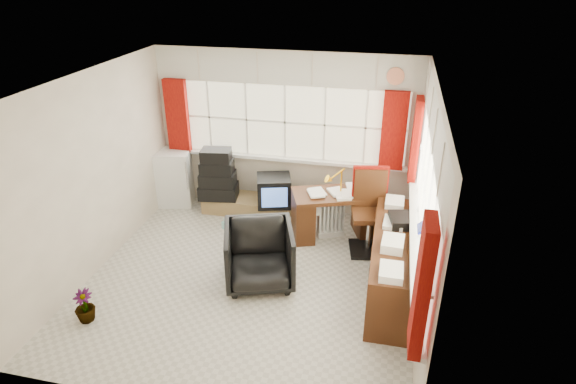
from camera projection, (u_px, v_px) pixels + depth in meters
name	position (u px, v px, depth m)	size (l,w,h in m)	color
ground	(251.00, 279.00, 6.11)	(4.00, 4.00, 0.00)	beige
room_walls	(246.00, 171.00, 5.45)	(4.00, 4.00, 4.00)	beige
window_back	(285.00, 154.00, 7.39)	(3.70, 0.12, 3.60)	beige
window_right	(416.00, 232.00, 5.31)	(0.12, 3.70, 3.60)	beige
curtains	(338.00, 152.00, 6.10)	(3.83, 3.83, 1.15)	#9B1808
overhead_cabinets	(346.00, 89.00, 5.78)	(3.98, 3.98, 0.48)	beige
desk	(335.00, 212.00, 6.91)	(1.32, 0.96, 0.73)	#4C2511
desk_lamp	(342.00, 176.00, 6.64)	(0.17, 0.16, 0.39)	#E9A609
task_chair	(369.00, 207.00, 6.53)	(0.57, 0.60, 1.18)	black
office_chair	(259.00, 255.00, 5.91)	(0.82, 0.84, 0.77)	black
radiator	(331.00, 221.00, 6.97)	(0.42, 0.30, 0.58)	white
credenza	(392.00, 261.00, 5.78)	(0.50, 2.00, 0.85)	#4C2511
file_tray	(401.00, 220.00, 5.83)	(0.27, 0.35, 0.12)	black
tv_bench	(248.00, 204.00, 7.67)	(1.40, 0.50, 0.25)	#A08350
crt_tv	(274.00, 191.00, 7.31)	(0.61, 0.58, 0.46)	black
hifi_stack	(218.00, 176.00, 7.46)	(0.64, 0.46, 0.81)	black
mini_fridge	(175.00, 177.00, 7.84)	(0.64, 0.64, 0.91)	white
spray_bottle_a	(235.00, 238.00, 6.75)	(0.11, 0.11, 0.27)	silver
spray_bottle_b	(225.00, 223.00, 7.20)	(0.08, 0.08, 0.18)	#8ACEC7
flower_vase	(84.00, 306.00, 5.34)	(0.22, 0.22, 0.40)	black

